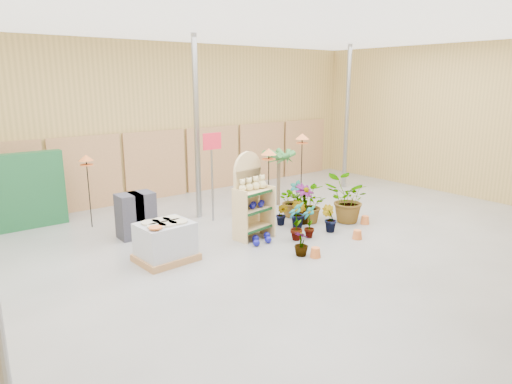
% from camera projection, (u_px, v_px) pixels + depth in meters
% --- Properties ---
extents(room, '(15.20, 12.10, 4.70)m').
position_uv_depth(room, '(262.00, 142.00, 9.23)').
color(room, slate).
rests_on(room, ground).
extents(display_shelf, '(0.88, 0.64, 1.93)m').
position_uv_depth(display_shelf, '(250.00, 199.00, 10.04)').
color(display_shelf, '#D2B47C').
rests_on(display_shelf, ground).
extents(teddy_bears, '(0.71, 0.19, 0.30)m').
position_uv_depth(teddy_bears, '(253.00, 184.00, 9.90)').
color(teddy_bears, '#F7E6A1').
rests_on(teddy_bears, display_shelf).
extents(gazing_balls_shelf, '(0.71, 0.24, 0.13)m').
position_uv_depth(gazing_balls_shelf, '(253.00, 205.00, 9.99)').
color(gazing_balls_shelf, '#0F118A').
rests_on(gazing_balls_shelf, display_shelf).
extents(gazing_balls_floor, '(0.63, 0.39, 0.15)m').
position_uv_depth(gazing_balls_floor, '(262.00, 239.00, 9.87)').
color(gazing_balls_floor, '#0F118A').
rests_on(gazing_balls_floor, ground).
extents(pallet_stack, '(1.14, 0.97, 0.80)m').
position_uv_depth(pallet_stack, '(165.00, 242.00, 8.81)').
color(pallet_stack, '#A07047').
rests_on(pallet_stack, ground).
extents(charcoal_planters, '(0.80, 0.50, 1.00)m').
position_uv_depth(charcoal_planters, '(136.00, 215.00, 10.15)').
color(charcoal_planters, '#292932').
rests_on(charcoal_planters, ground).
extents(trellis_stock, '(2.00, 0.30, 1.80)m').
position_uv_depth(trellis_stock, '(19.00, 192.00, 10.58)').
color(trellis_stock, '#19552D').
rests_on(trellis_stock, ground).
extents(offer_sign, '(0.50, 0.08, 2.20)m').
position_uv_depth(offer_sign, '(212.00, 159.00, 11.03)').
color(offer_sign, gray).
rests_on(offer_sign, ground).
extents(bird_table_front, '(0.34, 0.34, 1.98)m').
position_uv_depth(bird_table_front, '(269.00, 155.00, 9.98)').
color(bird_table_front, black).
rests_on(bird_table_front, ground).
extents(bird_table_right, '(0.34, 0.34, 2.15)m').
position_uv_depth(bird_table_right, '(302.00, 140.00, 11.25)').
color(bird_table_right, black).
rests_on(bird_table_right, ground).
extents(bird_table_back, '(0.34, 0.34, 1.75)m').
position_uv_depth(bird_table_back, '(86.00, 160.00, 10.53)').
color(bird_table_back, black).
rests_on(bird_table_back, ground).
extents(palm, '(0.70, 0.70, 1.66)m').
position_uv_depth(palm, '(279.00, 156.00, 12.53)').
color(palm, brown).
rests_on(palm, ground).
extents(potted_plant_0, '(0.51, 0.55, 0.86)m').
position_uv_depth(potted_plant_0, '(296.00, 221.00, 9.96)').
color(potted_plant_0, '#327534').
rests_on(potted_plant_0, ground).
extents(potted_plant_1, '(0.33, 0.40, 0.72)m').
position_uv_depth(potted_plant_1, '(299.00, 214.00, 10.75)').
color(potted_plant_1, '#327534').
rests_on(potted_plant_1, ground).
extents(potted_plant_2, '(0.92, 0.99, 0.90)m').
position_uv_depth(potted_plant_2, '(308.00, 205.00, 11.20)').
color(potted_plant_2, '#327534').
rests_on(potted_plant_2, ground).
extents(potted_plant_3, '(0.60, 0.60, 0.96)m').
position_uv_depth(potted_plant_3, '(304.00, 204.00, 11.15)').
color(potted_plant_3, '#327534').
rests_on(potted_plant_3, ground).
extents(potted_plant_4, '(0.44, 0.49, 0.77)m').
position_uv_depth(potted_plant_4, '(297.00, 195.00, 12.42)').
color(potted_plant_4, '#327534').
rests_on(potted_plant_4, ground).
extents(potted_plant_5, '(0.34, 0.37, 0.55)m').
position_uv_depth(potted_plant_5, '(282.00, 214.00, 11.00)').
color(potted_plant_5, '#327534').
rests_on(potted_plant_5, ground).
extents(potted_plant_6, '(0.95, 0.88, 0.86)m').
position_uv_depth(potted_plant_6, '(293.00, 200.00, 11.69)').
color(potted_plant_6, '#327534').
rests_on(potted_plant_6, ground).
extents(potted_plant_7, '(0.37, 0.37, 0.51)m').
position_uv_depth(potted_plant_7, '(301.00, 243.00, 9.09)').
color(potted_plant_7, '#327534').
rests_on(potted_plant_7, ground).
extents(potted_plant_8, '(0.40, 0.46, 0.74)m').
position_uv_depth(potted_plant_8, '(309.00, 221.00, 10.13)').
color(potted_plant_8, '#327534').
rests_on(potted_plant_8, ground).
extents(potted_plant_9, '(0.40, 0.43, 0.63)m').
position_uv_depth(potted_plant_9, '(329.00, 219.00, 10.52)').
color(potted_plant_9, '#327534').
rests_on(potted_plant_9, ground).
extents(potted_plant_10, '(1.38, 1.38, 1.16)m').
position_uv_depth(potted_plant_10, '(346.00, 199.00, 11.16)').
color(potted_plant_10, '#327534').
rests_on(potted_plant_10, ground).
extents(potted_plant_11, '(0.52, 0.52, 0.73)m').
position_uv_depth(potted_plant_11, '(243.00, 201.00, 11.83)').
color(potted_plant_11, '#327534').
rests_on(potted_plant_11, ground).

